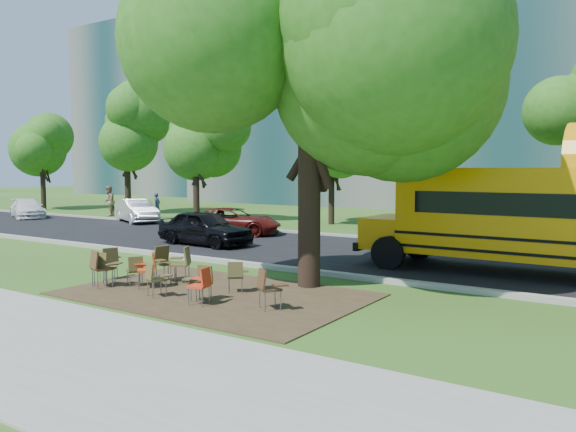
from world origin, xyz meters
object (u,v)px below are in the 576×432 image
Objects in this scene: bg_car_white at (27,209)px; chair_9 at (182,261)px; chair_8 at (110,260)px; bg_car_red at (231,222)px; main_tree at (310,47)px; chair_11 at (236,274)px; chair_5 at (201,280)px; pedestrian_b at (109,201)px; chair_7 at (268,285)px; bg_car_silver at (137,211)px; chair_1 at (100,265)px; chair_10 at (164,260)px; chair_0 at (104,265)px; chair_6 at (201,282)px; chair_3 at (149,266)px; chair_2 at (136,268)px; pedestrian_a at (157,205)px; chair_4 at (155,276)px; black_car at (205,228)px.

chair_9 is at bearing -88.36° from bg_car_white.
chair_8 is 0.20× the size of bg_car_red.
main_tree is 6.25m from chair_9.
chair_5 is at bearing -135.36° from chair_11.
main_tree is at bearing 32.66° from pedestrian_b.
bg_car_silver is (-17.38, 11.85, 0.12)m from chair_7.
chair_9 is (1.96, 0.71, 0.05)m from chair_8.
chair_10 is at bearing 81.80° from chair_1.
chair_9 reaches higher than chair_5.
chair_6 is at bearing -16.60° from chair_0.
chair_3 is at bearing 31.50° from chair_10.
chair_0 is at bearing -140.95° from chair_7.
chair_7 is 13.66m from bg_car_red.
chair_2 is 22.66m from pedestrian_b.
chair_1 is at bearing -15.28° from chair_10.
pedestrian_a reaches higher than chair_10.
chair_0 is 0.58× the size of pedestrian_a.
pedestrian_a reaches higher than chair_11.
bg_car_white is 0.91× the size of bg_car_red.
chair_9 reaches higher than chair_8.
chair_2 is 0.89× the size of chair_8.
chair_8 is at bearing 117.08° from chair_0.
bg_car_silver reaches higher than chair_4.
chair_11 is at bearing -116.60° from chair_3.
chair_8 reaches higher than chair_6.
chair_2 is at bearing -82.23° from chair_8.
chair_9 is (-2.02, 1.50, 0.08)m from chair_6.
chair_6 is (0.24, -0.26, 0.02)m from chair_5.
pedestrian_a is at bearing 50.31° from bg_car_silver.
chair_5 is at bearing -79.73° from chair_8.
chair_2 is at bearing -147.19° from black_car.
bg_car_white reaches higher than chair_10.
chair_10 is at bearing 140.21° from chair_11.
pedestrian_a reaches higher than black_car.
chair_5 is at bearing -139.55° from chair_7.
chair_1 is 23.02m from bg_car_white.
pedestrian_a reaches higher than chair_1.
chair_4 is at bearing -105.74° from bg_car_silver.
pedestrian_a is (-10.84, 7.78, 0.07)m from black_car.
chair_1 is 1.62m from chair_10.
chair_1 is 0.21× the size of bg_car_red.
chair_9 reaches higher than chair_6.
chair_9 is 0.24× the size of bg_car_white.
chair_10 is at bearing -104.66° from bg_car_silver.
bg_car_silver reaches higher than chair_9.
pedestrian_a is at bearing 150.50° from chair_1.
chair_10 is (-0.57, -0.09, -0.02)m from chair_9.
chair_9 is at bearing -138.90° from black_car.
chair_3 is at bearing -144.43° from black_car.
chair_11 is at bearing -123.41° from main_tree.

